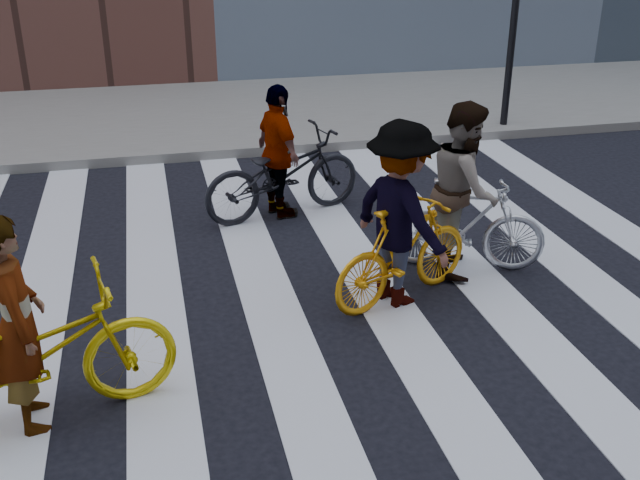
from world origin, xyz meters
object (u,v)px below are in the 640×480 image
object	(u,v)px
bike_yellow_left	(31,357)
rider_mid	(464,189)
rider_rear	(279,152)
bike_silver_mid	(465,225)
rider_right	(400,215)
bike_dark_rear	(283,174)
bike_yellow_right	(403,253)
rider_left	(17,324)

from	to	relation	value
bike_yellow_left	rider_mid	bearing A→B (deg)	-79.00
bike_yellow_left	rider_rear	size ratio (longest dim) A/B	1.28
bike_yellow_left	bike_silver_mid	size ratio (longest dim) A/B	1.27
bike_yellow_left	rider_right	xyz separation A→B (m)	(3.23, 1.18, 0.35)
bike_dark_rear	bike_silver_mid	bearing A→B (deg)	-155.81
bike_yellow_right	rider_rear	bearing A→B (deg)	-6.49
rider_right	rider_mid	bearing A→B (deg)	-82.59
bike_yellow_right	bike_silver_mid	bearing A→B (deg)	-82.59
bike_yellow_left	rider_mid	xyz separation A→B (m)	(4.10, 1.71, 0.35)
bike_silver_mid	rider_mid	size ratio (longest dim) A/B	0.92
bike_silver_mid	rider_rear	distance (m)	2.55
bike_yellow_right	rider_left	world-z (taller)	rider_left
bike_yellow_right	rider_mid	xyz separation A→B (m)	(0.82, 0.53, 0.40)
bike_yellow_left	rider_right	size ratio (longest dim) A/B	1.17
rider_rear	bike_yellow_right	bearing A→B (deg)	-177.98
rider_mid	rider_right	bearing A→B (deg)	142.88
bike_silver_mid	rider_mid	bearing A→B (deg)	111.64
bike_dark_rear	rider_right	bearing A→B (deg)	179.87
bike_yellow_right	rider_mid	distance (m)	1.06
bike_silver_mid	rider_right	world-z (taller)	rider_right
bike_yellow_right	rider_rear	size ratio (longest dim) A/B	1.02
bike_silver_mid	rider_right	bearing A→B (deg)	141.48
rider_mid	rider_rear	xyz separation A→B (m)	(-1.59, 1.93, -0.08)
bike_silver_mid	rider_rear	bearing A→B (deg)	62.03
bike_yellow_right	bike_dark_rear	xyz separation A→B (m)	(-0.72, 2.46, 0.04)
bike_silver_mid	bike_dark_rear	distance (m)	2.50
bike_yellow_left	rider_rear	distance (m)	4.43
bike_yellow_left	rider_right	world-z (taller)	rider_right
rider_mid	rider_rear	size ratio (longest dim) A/B	1.10
bike_yellow_right	bike_dark_rear	distance (m)	2.56
rider_left	rider_right	distance (m)	3.49
bike_yellow_right	rider_rear	world-z (taller)	rider_rear
bike_silver_mid	rider_rear	xyz separation A→B (m)	(-1.64, 1.93, 0.33)
bike_yellow_left	rider_rear	bearing A→B (deg)	-46.28
bike_silver_mid	bike_yellow_right	world-z (taller)	bike_yellow_right
rider_right	rider_rear	size ratio (longest dim) A/B	1.10
bike_yellow_left	rider_rear	world-z (taller)	rider_rear
bike_silver_mid	bike_dark_rear	size ratio (longest dim) A/B	0.80
bike_yellow_left	rider_mid	world-z (taller)	rider_mid
bike_silver_mid	bike_yellow_right	bearing A→B (deg)	142.88
bike_yellow_right	rider_right	size ratio (longest dim) A/B	0.93
bike_dark_rear	rider_left	size ratio (longest dim) A/B	1.24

